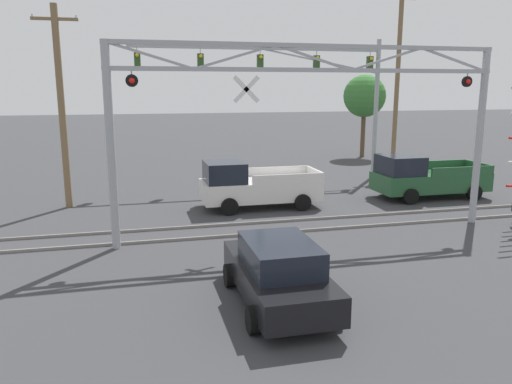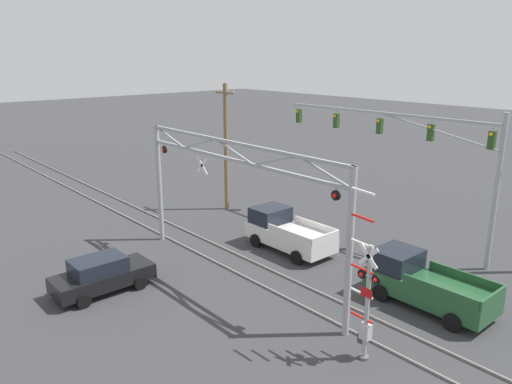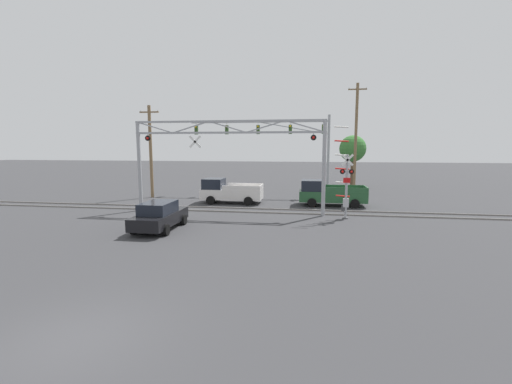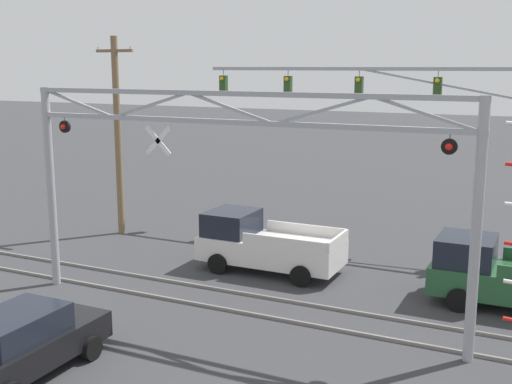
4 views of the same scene
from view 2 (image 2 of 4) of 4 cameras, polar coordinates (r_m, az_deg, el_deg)
The scene contains 9 objects.
rail_track_near at distance 23.96m, azimuth -1.87°, elevation -9.38°, with size 80.00×0.08×0.10m, color gray.
rail_track_far at distance 24.81m, azimuth 0.72°, elevation -8.47°, with size 80.00×0.08×0.10m, color gray.
crossing_gantry at distance 22.32m, azimuth -2.55°, elevation 0.57°, with size 13.41×0.29×6.46m.
crossing_signal_mast at distance 17.46m, azimuth 12.45°, elevation -12.14°, with size 1.33×0.35×5.97m.
traffic_signal_span at distance 27.20m, azimuth 18.62°, elevation 4.87°, with size 13.48×0.39×7.61m.
pickup_truck_lead at distance 26.81m, azimuth 3.44°, elevation -4.55°, with size 5.00×2.35×2.03m.
pickup_truck_following at distance 22.19m, azimuth 18.52°, elevation -9.81°, with size 5.20×2.35×2.03m.
sedan_waiting at distance 23.18m, azimuth -17.22°, elevation -8.99°, with size 2.06×4.32×1.59m.
utility_pole_left at distance 32.81m, azimuth -3.46°, elevation 5.28°, with size 1.80×0.28×8.34m.
Camera 2 is at (16.85, 2.83, 10.15)m, focal length 35.00 mm.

